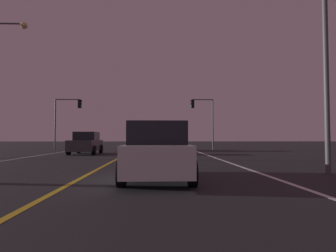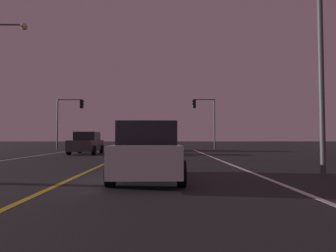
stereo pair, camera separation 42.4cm
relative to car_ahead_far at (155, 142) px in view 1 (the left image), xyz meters
name	(u,v)px [view 1 (the left image)]	position (x,y,z in m)	size (l,w,h in m)	color
lane_edge_right	(250,170)	(3.86, -17.09, -0.82)	(0.16, 37.69, 0.01)	silver
lane_center_divider	(96,170)	(-2.11, -17.09, -0.82)	(0.16, 37.69, 0.01)	gold
car_ahead_far	(155,142)	(0.00, 0.00, 0.00)	(2.02, 4.30, 1.70)	black
car_oncoming	(86,143)	(-5.22, -5.74, 0.00)	(2.02, 4.30, 1.70)	black
car_lead_same_lane	(157,152)	(0.24, -19.65, 0.00)	(2.02, 4.30, 1.70)	black
traffic_light_near_right	(202,112)	(5.02, 2.26, 3.12)	(2.45, 0.36, 5.34)	#4C4C51
traffic_light_near_left	(68,112)	(-9.04, 2.26, 3.10)	(2.82, 0.36, 5.29)	#4C4C51
street_lamp_right_near	(311,34)	(5.60, -18.56, 4.06)	(2.22, 0.44, 7.64)	#4C4C51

